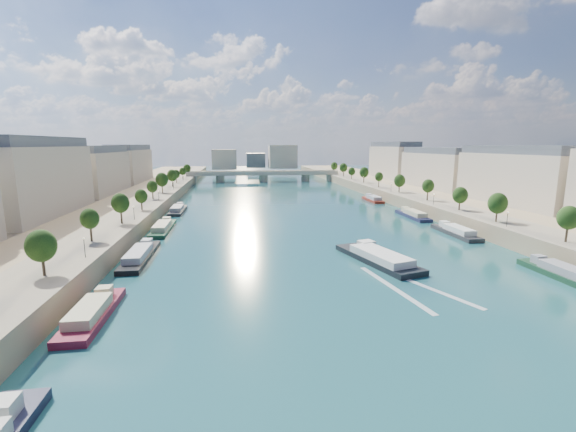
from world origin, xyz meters
name	(u,v)px	position (x,y,z in m)	size (l,w,h in m)	color
ground	(291,214)	(0.00, 100.00, 0.00)	(700.00, 700.00, 0.00)	#0C3037
quay_left	(100,213)	(-72.00, 100.00, 2.50)	(44.00, 520.00, 5.00)	#9E8460
quay_right	(458,204)	(72.00, 100.00, 2.50)	(44.00, 520.00, 5.00)	#9E8460
pave_left	(142,205)	(-57.00, 100.00, 5.05)	(14.00, 520.00, 0.10)	gray
pave_right	(425,199)	(57.00, 100.00, 5.05)	(14.00, 520.00, 0.10)	gray
trees_left	(147,190)	(-55.00, 102.00, 10.48)	(4.80, 268.80, 8.26)	#382B1E
trees_right	(411,184)	(55.00, 110.00, 10.48)	(4.80, 268.80, 8.26)	#382B1E
lamps_left	(148,201)	(-52.50, 90.00, 7.78)	(0.36, 200.36, 4.28)	black
lamps_right	(410,191)	(52.50, 105.00, 7.78)	(0.36, 200.36, 4.28)	black
buildings_left	(72,173)	(-85.00, 112.00, 16.45)	(16.00, 226.00, 23.20)	#BBA890
buildings_right	(472,169)	(85.00, 112.00, 16.45)	(16.00, 226.00, 23.20)	#BBA890
skyline	(260,158)	(3.19, 319.52, 14.66)	(79.00, 42.00, 22.00)	#BBA890
bridge	(263,175)	(0.00, 237.85, 5.08)	(112.00, 12.00, 8.15)	#C1B79E
tour_barge	(378,258)	(11.20, 34.42, 0.97)	(14.18, 27.37, 3.68)	black
wake	(409,287)	(11.20, 17.78, 0.02)	(14.34, 25.90, 0.04)	silver
moored_barges_left	(142,253)	(-45.50, 47.20, 0.84)	(5.00, 153.20, 3.60)	#161831
moored_barges_right	(461,234)	(45.50, 54.85, 0.84)	(5.00, 164.96, 3.60)	black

